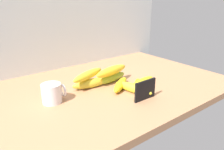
% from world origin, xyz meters
% --- Properties ---
extents(counter_top, '(1.10, 0.76, 0.03)m').
position_xyz_m(counter_top, '(0.00, 0.00, 0.01)').
color(counter_top, '#AF7953').
rests_on(counter_top, ground).
extents(back_wall, '(1.30, 0.02, 0.70)m').
position_xyz_m(back_wall, '(0.00, 0.39, 0.35)').
color(back_wall, silver).
rests_on(back_wall, ground).
extents(chalkboard_sign, '(0.11, 0.02, 0.08)m').
position_xyz_m(chalkboard_sign, '(-0.00, -0.21, 0.07)').
color(chalkboard_sign, black).
rests_on(chalkboard_sign, counter_top).
extents(coffee_mug, '(0.09, 0.08, 0.08)m').
position_xyz_m(coffee_mug, '(-0.31, -0.00, 0.07)').
color(coffee_mug, silver).
rests_on(coffee_mug, counter_top).
extents(banana_0, '(0.16, 0.13, 0.04)m').
position_xyz_m(banana_0, '(-0.01, -0.06, 0.05)').
color(banana_0, yellow).
rests_on(banana_0, counter_top).
extents(banana_1, '(0.14, 0.14, 0.04)m').
position_xyz_m(banana_1, '(0.05, -0.12, 0.05)').
color(banana_1, yellow).
rests_on(banana_1, counter_top).
extents(banana_2, '(0.20, 0.08, 0.04)m').
position_xyz_m(banana_2, '(0.08, -0.11, 0.05)').
color(banana_2, yellow).
rests_on(banana_2, counter_top).
extents(banana_3, '(0.18, 0.07, 0.04)m').
position_xyz_m(banana_3, '(0.01, 0.03, 0.05)').
color(banana_3, '#9AB92F').
rests_on(banana_3, counter_top).
extents(banana_4, '(0.08, 0.19, 0.04)m').
position_xyz_m(banana_4, '(0.01, -0.13, 0.05)').
color(banana_4, gold).
rests_on(banana_4, counter_top).
extents(banana_5, '(0.18, 0.07, 0.04)m').
position_xyz_m(banana_5, '(-0.11, 0.03, 0.05)').
color(banana_5, gold).
rests_on(banana_5, counter_top).
extents(banana_6, '(0.21, 0.08, 0.04)m').
position_xyz_m(banana_6, '(-0.00, 0.02, 0.09)').
color(banana_6, yellow).
rests_on(banana_6, banana_3).
extents(banana_7, '(0.20, 0.10, 0.04)m').
position_xyz_m(banana_7, '(-0.12, 0.04, 0.09)').
color(banana_7, yellow).
rests_on(banana_7, banana_5).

